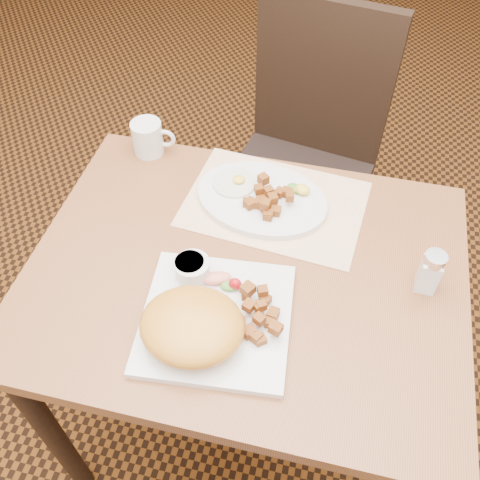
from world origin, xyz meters
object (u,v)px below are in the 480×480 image
table (245,298)px  coffee_mug (149,138)px  salt_shaker (430,271)px  chair_far (305,150)px  plate_oval (262,199)px  plate_square (216,319)px

table → coffee_mug: size_ratio=8.33×
coffee_mug → salt_shaker: bearing=-21.8°
chair_far → coffee_mug: (-0.36, -0.35, 0.25)m
salt_shaker → plate_oval: bearing=156.6°
chair_far → coffee_mug: 0.56m
salt_shaker → chair_far: bearing=117.0°
plate_square → plate_oval: 0.33m
table → plate_oval: plate_oval is taller
salt_shaker → coffee_mug: size_ratio=0.93×
chair_far → plate_oval: bearing=93.9°
table → chair_far: bearing=86.3°
plate_square → plate_oval: plate_oval is taller
plate_oval → coffee_mug: bearing=160.2°
plate_square → salt_shaker: size_ratio=2.80×
plate_square → salt_shaker: bearing=24.3°
plate_oval → coffee_mug: (-0.31, 0.11, 0.03)m
table → plate_square: (-0.03, -0.14, 0.12)m
chair_far → plate_square: bearing=95.1°
chair_far → plate_oval: size_ratio=3.19×
table → salt_shaker: size_ratio=9.00×
plate_oval → salt_shaker: (0.37, -0.16, 0.04)m
plate_square → salt_shaker: salt_shaker is taller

